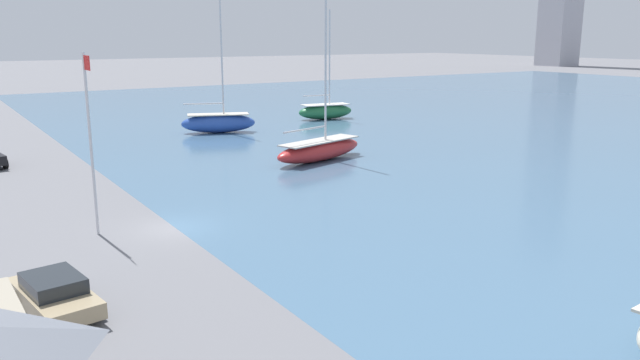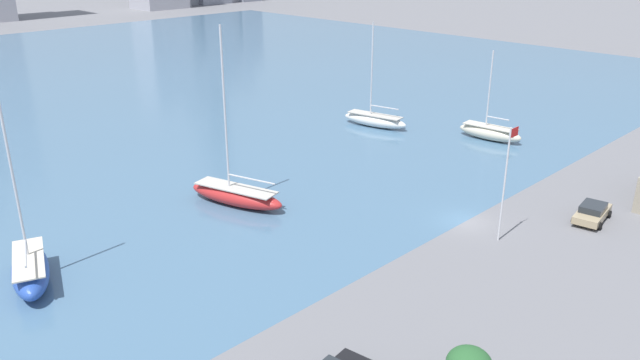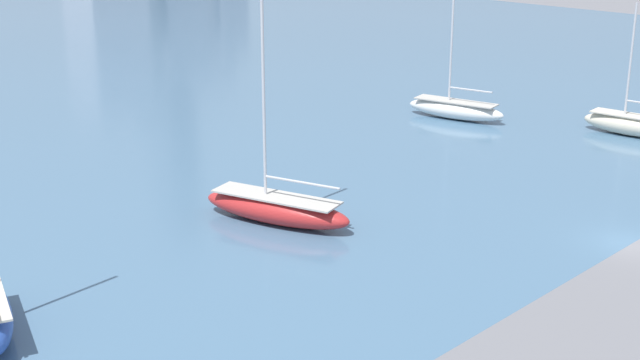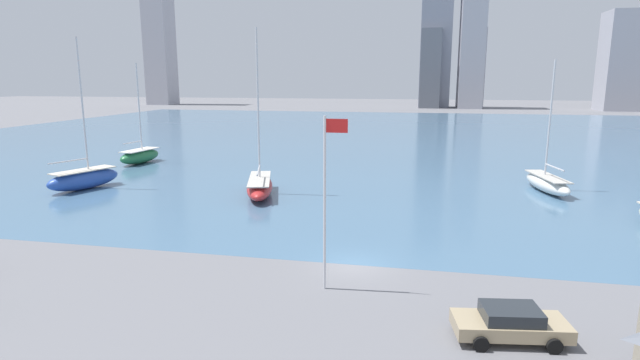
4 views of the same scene
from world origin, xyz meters
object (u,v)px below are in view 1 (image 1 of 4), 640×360
sailboat_blue (218,122)px  sailboat_red (320,149)px  parked_sedan_tan (54,294)px  flag_pole (91,137)px  sailboat_green (325,111)px

sailboat_blue → sailboat_red: bearing=23.3°
sailboat_red → parked_sedan_tan: bearing=-67.2°
flag_pole → sailboat_red: sailboat_red is taller
parked_sedan_tan → sailboat_blue: bearing=-129.6°
sailboat_blue → sailboat_green: 15.80m
flag_pole → parked_sedan_tan: flag_pole is taller
sailboat_green → sailboat_red: bearing=-26.5°
flag_pole → sailboat_green: (-31.87, 34.80, -4.08)m
flag_pole → sailboat_green: sailboat_green is taller
flag_pole → sailboat_green: size_ratio=0.71×
sailboat_green → parked_sedan_tan: sailboat_green is taller
flag_pole → parked_sedan_tan: bearing=-22.5°
sailboat_red → sailboat_green: sailboat_red is taller
sailboat_red → sailboat_blue: size_ratio=1.04×
flag_pole → sailboat_red: size_ratio=0.59×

